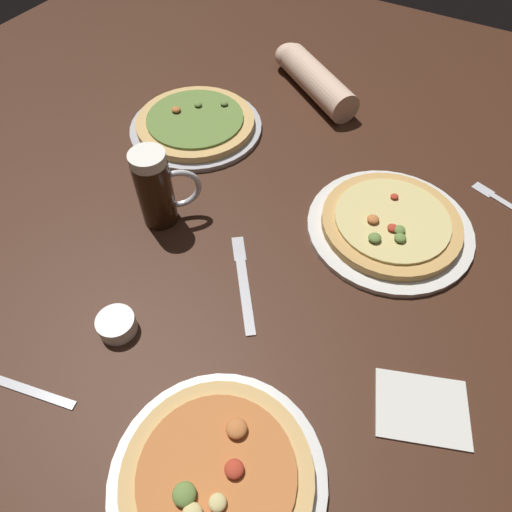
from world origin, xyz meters
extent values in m
cube|color=#3D2114|center=(0.00, 0.00, -0.01)|extent=(2.40, 2.40, 0.03)
cylinder|color=silver|center=(0.15, -0.36, 0.01)|extent=(0.31, 0.31, 0.01)
cylinder|color=tan|center=(0.15, -0.36, 0.02)|extent=(0.27, 0.27, 0.02)
cylinder|color=#C67038|center=(0.15, -0.36, 0.03)|extent=(0.22, 0.22, 0.01)
ellipsoid|color=#DBC67A|center=(0.17, -0.39, 0.04)|extent=(0.02, 0.02, 0.01)
ellipsoid|color=#B73823|center=(0.17, -0.35, 0.04)|extent=(0.03, 0.03, 0.01)
ellipsoid|color=olive|center=(0.13, -0.40, 0.04)|extent=(0.03, 0.03, 0.02)
ellipsoid|color=#C67038|center=(0.14, -0.30, 0.04)|extent=(0.03, 0.03, 0.02)
cylinder|color=silver|center=(0.19, 0.21, 0.01)|extent=(0.33, 0.33, 0.01)
cylinder|color=tan|center=(0.19, 0.21, 0.02)|extent=(0.28, 0.28, 0.02)
cylinder|color=#DBC67A|center=(0.19, 0.21, 0.03)|extent=(0.23, 0.23, 0.01)
ellipsoid|color=#B73823|center=(0.18, 0.26, 0.04)|extent=(0.02, 0.02, 0.01)
ellipsoid|color=#B73823|center=(0.20, 0.18, 0.04)|extent=(0.02, 0.02, 0.01)
ellipsoid|color=olive|center=(0.22, 0.16, 0.04)|extent=(0.02, 0.02, 0.01)
ellipsoid|color=olive|center=(0.18, 0.14, 0.04)|extent=(0.02, 0.02, 0.01)
ellipsoid|color=#C67038|center=(0.16, 0.18, 0.04)|extent=(0.02, 0.02, 0.01)
ellipsoid|color=olive|center=(0.22, 0.18, 0.04)|extent=(0.02, 0.02, 0.01)
cylinder|color=#B2B2B7|center=(-0.34, 0.28, 0.01)|extent=(0.33, 0.33, 0.01)
cylinder|color=tan|center=(-0.34, 0.28, 0.02)|extent=(0.29, 0.29, 0.02)
cylinder|color=olive|center=(-0.34, 0.28, 0.03)|extent=(0.24, 0.24, 0.01)
ellipsoid|color=#C67038|center=(-0.39, 0.28, 0.04)|extent=(0.02, 0.02, 0.01)
ellipsoid|color=olive|center=(-0.36, 0.33, 0.04)|extent=(0.02, 0.02, 0.01)
ellipsoid|color=olive|center=(-0.30, 0.36, 0.04)|extent=(0.02, 0.02, 0.01)
cylinder|color=black|center=(-0.23, 0.00, 0.07)|extent=(0.07, 0.07, 0.15)
cylinder|color=white|center=(-0.23, 0.00, 0.16)|extent=(0.07, 0.07, 0.02)
torus|color=silver|center=(-0.20, 0.03, 0.07)|extent=(0.07, 0.08, 0.09)
cylinder|color=white|center=(-0.13, -0.25, 0.02)|extent=(0.07, 0.07, 0.03)
cube|color=silver|center=(0.37, -0.12, 0.00)|extent=(0.17, 0.15, 0.01)
cube|color=silver|center=(0.33, 0.43, 0.00)|extent=(0.05, 0.04, 0.00)
cube|color=silver|center=(0.02, -0.07, 0.00)|extent=(0.12, 0.15, 0.01)
cube|color=silver|center=(-0.05, 0.01, 0.00)|extent=(0.06, 0.06, 0.00)
cube|color=silver|center=(-0.19, -0.41, 0.00)|extent=(0.18, 0.05, 0.01)
cylinder|color=beige|center=(-0.15, 0.57, 0.04)|extent=(0.27, 0.22, 0.08)
ellipsoid|color=beige|center=(-0.26, 0.65, 0.04)|extent=(0.10, 0.08, 0.07)
camera|label=1|loc=(0.27, -0.46, 0.71)|focal=32.17mm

